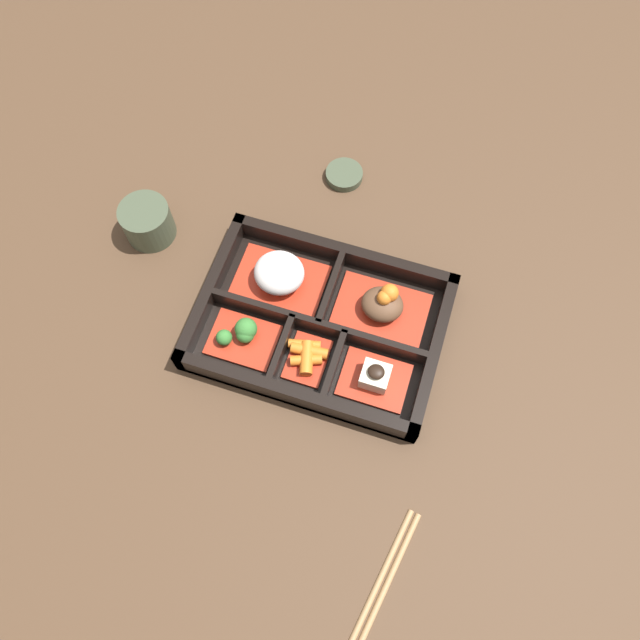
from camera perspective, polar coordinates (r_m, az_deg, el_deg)
name	(u,v)px	position (r m, az deg, el deg)	size (l,w,h in m)	color
ground_plane	(320,328)	(0.81, 0.00, -0.72)	(3.00, 3.00, 0.00)	#4C3523
bento_base	(320,326)	(0.80, 0.00, -0.58)	(0.31, 0.22, 0.01)	black
bento_rim	(319,324)	(0.79, -0.06, -0.35)	(0.31, 0.22, 0.04)	black
bowl_rice	(279,275)	(0.81, -3.73, 4.15)	(0.12, 0.08, 0.05)	#B22D19
bowl_stew	(383,305)	(0.80, 5.74, 1.36)	(0.12, 0.08, 0.05)	#B22D19
bowl_greens	(243,334)	(0.79, -7.08, -1.26)	(0.08, 0.07, 0.03)	#B22D19
bowl_carrots	(307,356)	(0.77, -1.17, -3.31)	(0.05, 0.07, 0.02)	#B22D19
bowl_tofu	(375,378)	(0.76, 5.03, -5.28)	(0.08, 0.07, 0.04)	#B22D19
tea_cup	(147,221)	(0.88, -15.53, 8.69)	(0.07, 0.07, 0.05)	#424C38
chopsticks	(374,604)	(0.74, 4.93, -24.44)	(0.05, 0.22, 0.01)	#A87F51
sauce_dish	(344,175)	(0.92, 2.23, 13.14)	(0.05, 0.05, 0.01)	#424C38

